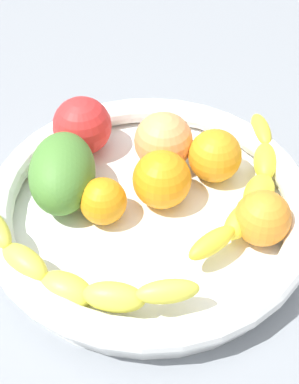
# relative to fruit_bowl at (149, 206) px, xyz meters

# --- Properties ---
(kitchen_counter) EXTENTS (1.20, 1.20, 0.03)m
(kitchen_counter) POSITION_rel_fruit_bowl_xyz_m (0.00, 0.00, -0.04)
(kitchen_counter) COLOR gray
(kitchen_counter) RESTS_ON ground
(fruit_bowl) EXTENTS (0.37, 0.37, 0.05)m
(fruit_bowl) POSITION_rel_fruit_bowl_xyz_m (0.00, 0.00, 0.00)
(fruit_bowl) COLOR white
(fruit_bowl) RESTS_ON kitchen_counter
(banana_draped_left) EXTENTS (0.12, 0.24, 0.04)m
(banana_draped_left) POSITION_rel_fruit_bowl_xyz_m (-0.12, -0.02, 0.02)
(banana_draped_left) COLOR yellow
(banana_draped_left) RESTS_ON fruit_bowl
(banana_draped_right) EXTENTS (0.24, 0.12, 0.05)m
(banana_draped_right) POSITION_rel_fruit_bowl_xyz_m (0.07, 0.11, 0.02)
(banana_draped_right) COLOR #E3DC46
(banana_draped_right) RESTS_ON fruit_bowl
(orange_front) EXTENTS (0.05, 0.05, 0.05)m
(orange_front) POSITION_rel_fruit_bowl_xyz_m (0.05, 0.01, 0.02)
(orange_front) COLOR orange
(orange_front) RESTS_ON fruit_bowl
(orange_mid_left) EXTENTS (0.07, 0.07, 0.07)m
(orange_mid_left) POSITION_rel_fruit_bowl_xyz_m (-0.01, -0.02, 0.03)
(orange_mid_left) COLOR orange
(orange_mid_left) RESTS_ON fruit_bowl
(orange_mid_right) EXTENTS (0.06, 0.06, 0.06)m
(orange_mid_right) POSITION_rel_fruit_bowl_xyz_m (-0.08, -0.06, 0.02)
(orange_mid_right) COLOR orange
(orange_mid_right) RESTS_ON fruit_bowl
(orange_rear) EXTENTS (0.06, 0.06, 0.06)m
(orange_rear) POSITION_rel_fruit_bowl_xyz_m (-0.12, 0.03, 0.02)
(orange_rear) COLOR orange
(orange_rear) RESTS_ON fruit_bowl
(peach_blush) EXTENTS (0.07, 0.07, 0.07)m
(peach_blush) POSITION_rel_fruit_bowl_xyz_m (-0.01, -0.08, 0.03)
(peach_blush) COLOR #F99D5A
(peach_blush) RESTS_ON fruit_bowl
(tomato_red) EXTENTS (0.07, 0.07, 0.07)m
(tomato_red) POSITION_rel_fruit_bowl_xyz_m (0.09, -0.11, 0.03)
(tomato_red) COLOR red
(tomato_red) RESTS_ON fruit_bowl
(mango_green) EXTENTS (0.08, 0.12, 0.07)m
(mango_green) POSITION_rel_fruit_bowl_xyz_m (0.10, -0.02, 0.03)
(mango_green) COLOR #4D8635
(mango_green) RESTS_ON fruit_bowl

